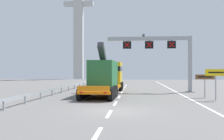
{
  "coord_description": "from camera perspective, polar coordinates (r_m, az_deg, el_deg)",
  "views": [
    {
      "loc": [
        1.24,
        -15.98,
        2.58
      ],
      "look_at": [
        -1.38,
        13.06,
        2.63
      ],
      "focal_mm": 40.49,
      "sensor_mm": 36.0,
      "label": 1
    }
  ],
  "objects": [
    {
      "name": "exit_sign_yellow",
      "position": [
        23.48,
        22.4,
        -1.27
      ],
      "size": [
        1.79,
        0.15,
        2.7
      ],
      "color": "#9EA0A5",
      "rests_on": "ground"
    },
    {
      "name": "lane_markings",
      "position": [
        27.08,
        1.94,
        -5.56
      ],
      "size": [
        0.2,
        36.46,
        0.01
      ],
      "color": "silver",
      "rests_on": "ground"
    },
    {
      "name": "ground",
      "position": [
        16.23,
        0.71,
        -9.24
      ],
      "size": [
        112.0,
        112.0,
        0.0
      ],
      "primitive_type": "plane",
      "color": "slate"
    },
    {
      "name": "tourist_info_sign_brown",
      "position": [
        25.63,
        20.24,
        -2.06
      ],
      "size": [
        1.79,
        0.15,
        2.19
      ],
      "color": "#9EA0A5",
      "rests_on": "ground"
    },
    {
      "name": "bridge_pylon_distant",
      "position": [
        79.05,
        -7.55,
        11.77
      ],
      "size": [
        9.0,
        2.0,
        36.92
      ],
      "color": "#B7B7B2",
      "rests_on": "ground"
    },
    {
      "name": "heavy_haul_truck_orange",
      "position": [
        28.57,
        -1.15,
        -1.29
      ],
      "size": [
        3.32,
        14.12,
        5.3
      ],
      "color": "orange",
      "rests_on": "ground"
    },
    {
      "name": "guardrail_left",
      "position": [
        31.22,
        -10.62,
        -3.81
      ],
      "size": [
        0.13,
        32.01,
        0.76
      ],
      "color": "#999EA3",
      "rests_on": "ground"
    },
    {
      "name": "overhead_lane_gantry",
      "position": [
        31.05,
        11.06,
        4.97
      ],
      "size": [
        10.31,
        0.9,
        6.98
      ],
      "color": "#9EA0A5",
      "rests_on": "ground"
    },
    {
      "name": "edge_line_right",
      "position": [
        28.53,
        15.21,
        -5.28
      ],
      "size": [
        0.2,
        63.0,
        0.01
      ],
      "primitive_type": "cube",
      "color": "silver",
      "rests_on": "ground"
    }
  ]
}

